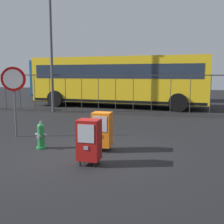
{
  "coord_description": "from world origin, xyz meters",
  "views": [
    {
      "loc": [
        2.19,
        -6.37,
        2.0
      ],
      "look_at": [
        0.3,
        1.2,
        0.9
      ],
      "focal_mm": 43.14,
      "sensor_mm": 36.0,
      "label": 1
    }
  ],
  "objects_px": {
    "bus_far": "(103,78)",
    "street_light_near_left": "(51,37)",
    "fire_hydrant": "(41,136)",
    "bus_near": "(118,79)",
    "newspaper_box_primary": "(102,129)",
    "newspaper_box_secondary": "(89,140)",
    "stop_sign": "(14,87)"
  },
  "relations": [
    {
      "from": "newspaper_box_primary",
      "to": "stop_sign",
      "type": "height_order",
      "value": "stop_sign"
    },
    {
      "from": "stop_sign",
      "to": "bus_near",
      "type": "height_order",
      "value": "bus_near"
    },
    {
      "from": "fire_hydrant",
      "to": "newspaper_box_secondary",
      "type": "height_order",
      "value": "newspaper_box_secondary"
    },
    {
      "from": "newspaper_box_secondary",
      "to": "stop_sign",
      "type": "relative_size",
      "value": 0.46
    },
    {
      "from": "newspaper_box_primary",
      "to": "bus_near",
      "type": "distance_m",
      "value": 9.71
    },
    {
      "from": "stop_sign",
      "to": "newspaper_box_primary",
      "type": "bearing_deg",
      "value": -15.43
    },
    {
      "from": "newspaper_box_secondary",
      "to": "bus_far",
      "type": "bearing_deg",
      "value": 104.83
    },
    {
      "from": "bus_far",
      "to": "fire_hydrant",
      "type": "bearing_deg",
      "value": -87.44
    },
    {
      "from": "newspaper_box_secondary",
      "to": "stop_sign",
      "type": "xyz_separation_m",
      "value": [
        -3.16,
        2.0,
        1.03
      ]
    },
    {
      "from": "newspaper_box_secondary",
      "to": "bus_near",
      "type": "height_order",
      "value": "bus_near"
    },
    {
      "from": "fire_hydrant",
      "to": "newspaper_box_primary",
      "type": "height_order",
      "value": "newspaper_box_primary"
    },
    {
      "from": "bus_near",
      "to": "fire_hydrant",
      "type": "bearing_deg",
      "value": -86.1
    },
    {
      "from": "fire_hydrant",
      "to": "newspaper_box_secondary",
      "type": "bearing_deg",
      "value": -29.38
    },
    {
      "from": "bus_near",
      "to": "newspaper_box_secondary",
      "type": "bearing_deg",
      "value": -77.04
    },
    {
      "from": "newspaper_box_primary",
      "to": "bus_near",
      "type": "xyz_separation_m",
      "value": [
        -1.69,
        9.49,
        1.14
      ]
    },
    {
      "from": "bus_far",
      "to": "street_light_near_left",
      "type": "bearing_deg",
      "value": -103.12
    },
    {
      "from": "fire_hydrant",
      "to": "bus_near",
      "type": "xyz_separation_m",
      "value": [
        -0.02,
        9.67,
        1.36
      ]
    },
    {
      "from": "fire_hydrant",
      "to": "bus_near",
      "type": "relative_size",
      "value": 0.07
    },
    {
      "from": "newspaper_box_secondary",
      "to": "bus_far",
      "type": "height_order",
      "value": "bus_far"
    },
    {
      "from": "bus_far",
      "to": "street_light_near_left",
      "type": "relative_size",
      "value": 1.6
    },
    {
      "from": "stop_sign",
      "to": "newspaper_box_secondary",
      "type": "bearing_deg",
      "value": -32.34
    },
    {
      "from": "newspaper_box_secondary",
      "to": "bus_near",
      "type": "bearing_deg",
      "value": 99.21
    },
    {
      "from": "newspaper_box_primary",
      "to": "stop_sign",
      "type": "xyz_separation_m",
      "value": [
        -3.14,
        0.87,
        1.03
      ]
    },
    {
      "from": "newspaper_box_secondary",
      "to": "street_light_near_left",
      "type": "bearing_deg",
      "value": 121.36
    },
    {
      "from": "stop_sign",
      "to": "fire_hydrant",
      "type": "bearing_deg",
      "value": -35.55
    },
    {
      "from": "newspaper_box_primary",
      "to": "bus_near",
      "type": "bearing_deg",
      "value": 100.12
    },
    {
      "from": "newspaper_box_primary",
      "to": "bus_near",
      "type": "relative_size",
      "value": 0.1
    },
    {
      "from": "newspaper_box_primary",
      "to": "stop_sign",
      "type": "bearing_deg",
      "value": 164.57
    },
    {
      "from": "newspaper_box_secondary",
      "to": "bus_far",
      "type": "xyz_separation_m",
      "value": [
        -3.79,
        14.3,
        1.14
      ]
    },
    {
      "from": "fire_hydrant",
      "to": "bus_far",
      "type": "distance_m",
      "value": 13.57
    },
    {
      "from": "fire_hydrant",
      "to": "stop_sign",
      "type": "height_order",
      "value": "stop_sign"
    },
    {
      "from": "newspaper_box_primary",
      "to": "newspaper_box_secondary",
      "type": "height_order",
      "value": "same"
    }
  ]
}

